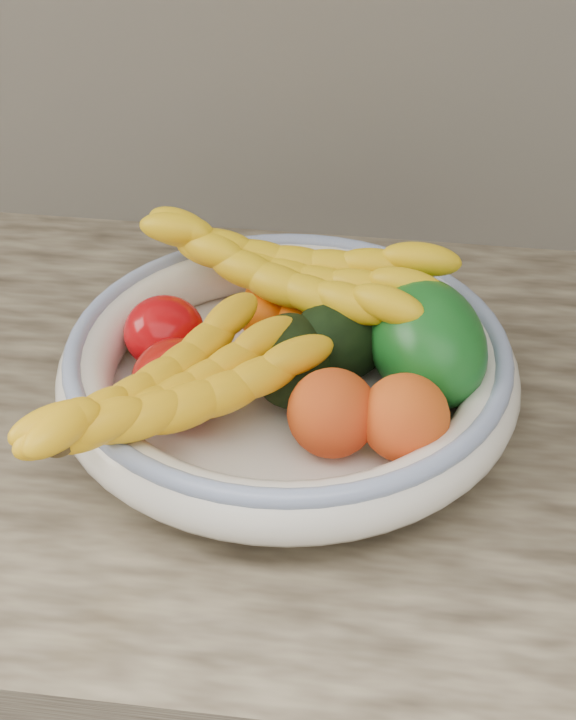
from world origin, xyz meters
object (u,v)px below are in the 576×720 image
Objects in this scene: banana_bunch_front at (169,400)px; banana_bunch_back at (288,279)px; fruit_bowl at (288,371)px; green_mango at (426,342)px.

banana_bunch_back is at bearing 16.83° from banana_bunch_front.
fruit_bowl is 1.28× the size of banana_bunch_back.
banana_bunch_back is 1.08× the size of banana_bunch_front.
banana_bunch_front is at bearing -174.80° from green_mango.
green_mango is 0.22m from banana_bunch_front.
green_mango is at bearing -21.91° from banana_bunch_front.
fruit_bowl is 1.38× the size of banana_bunch_front.
fruit_bowl is 0.09m from banana_bunch_back.
fruit_bowl is 0.12m from green_mango.
green_mango is (0.11, 0.02, 0.03)m from fruit_bowl.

